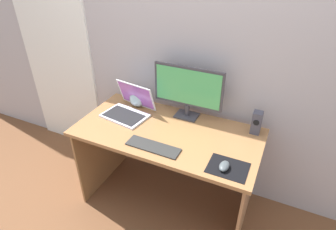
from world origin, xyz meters
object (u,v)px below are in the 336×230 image
speaker_right (257,122)px  monitor (188,90)px  laptop (129,109)px  mouse (224,166)px  fishbowl (138,98)px  keyboard_external (153,147)px

speaker_right → monitor: bearing=-179.7°
laptop → mouse: size_ratio=3.90×
speaker_right → laptop: 1.00m
speaker_right → fishbowl: (-0.98, -0.02, -0.02)m
fishbowl → keyboard_external: size_ratio=0.38×
monitor → speaker_right: (0.54, 0.00, -0.15)m
monitor → keyboard_external: 0.53m
monitor → laptop: monitor is taller
speaker_right → fishbowl: speaker_right is taller
speaker_right → keyboard_external: 0.77m
speaker_right → laptop: laptop is taller
fishbowl → keyboard_external: (0.38, -0.46, -0.06)m
laptop → speaker_right: bearing=9.8°
keyboard_external → fishbowl: bearing=130.4°
fishbowl → laptop: bearing=-90.1°
fishbowl → mouse: size_ratio=1.44×
keyboard_external → monitor: bearing=83.5°
fishbowl → mouse: (0.88, -0.46, -0.05)m
monitor → laptop: bearing=-159.3°
speaker_right → fishbowl: size_ratio=1.21×
fishbowl → mouse: fishbowl is taller
monitor → mouse: monitor is taller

